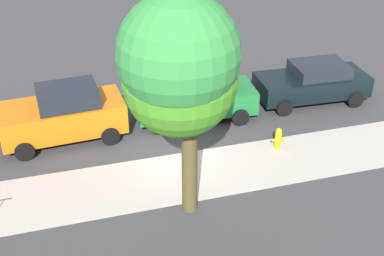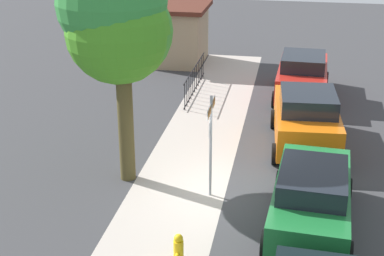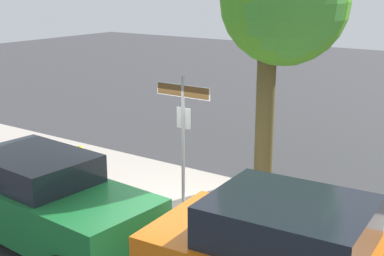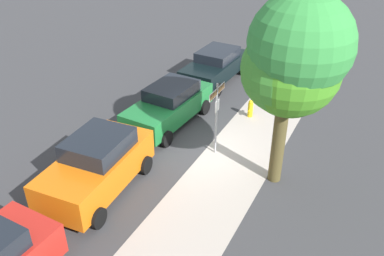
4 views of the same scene
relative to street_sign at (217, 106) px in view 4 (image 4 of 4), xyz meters
name	(u,v)px [view 4 (image 4 of 4)]	position (x,y,z in m)	size (l,w,h in m)	color
ground_plane	(204,151)	(0.10, -0.40, -1.94)	(60.00, 60.00, 0.00)	#38383A
sidewalk_strip	(214,192)	(2.10, 0.90, -1.93)	(24.00, 2.60, 0.00)	#ACA197
street_sign	(217,106)	(0.00, 0.00, 0.00)	(1.25, 0.07, 2.81)	#9EA0A5
shade_tree	(293,60)	(0.89, 2.63, 2.48)	(2.92, 3.04, 6.36)	#4D4323
car_black	(215,65)	(-5.95, -2.70, -1.12)	(4.42, 2.18, 1.57)	black
car_green	(169,105)	(-1.15, -2.61, -1.09)	(4.47, 2.18, 1.66)	#1A6A30
car_orange	(97,165)	(3.66, -2.48, -0.98)	(4.27, 2.32, 1.90)	orange
fire_hydrant	(250,108)	(-3.19, 0.20, -1.55)	(0.42, 0.22, 0.78)	yellow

